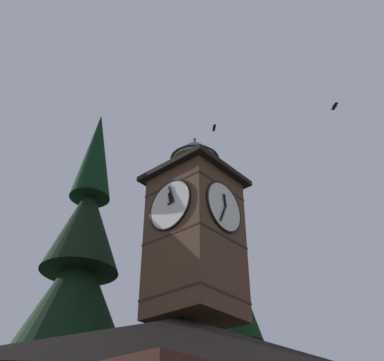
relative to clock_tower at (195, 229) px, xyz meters
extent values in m
pyramid|color=black|center=(0.85, 0.02, -5.93)|extent=(13.20, 10.67, 3.09)
cube|color=brown|center=(-0.02, -0.02, -0.90)|extent=(3.44, 3.44, 6.96)
cube|color=#3C291C|center=(-0.02, -0.02, -3.55)|extent=(3.48, 3.48, 0.10)
cube|color=#3C291C|center=(-0.02, -0.02, -0.94)|extent=(3.48, 3.48, 0.10)
cube|color=#3C291C|center=(-0.02, -0.02, 1.67)|extent=(3.48, 3.48, 0.10)
cylinder|color=white|center=(-0.02, 1.73, 0.54)|extent=(2.43, 0.10, 2.43)
torus|color=black|center=(-0.02, 1.76, 0.54)|extent=(2.53, 0.10, 2.53)
cube|color=black|center=(0.02, 1.83, 0.85)|extent=(0.20, 0.04, 0.62)
cube|color=black|center=(0.19, 1.83, 0.09)|extent=(0.49, 0.04, 0.94)
sphere|color=black|center=(-0.02, 1.84, 0.54)|extent=(0.10, 0.10, 0.10)
cylinder|color=white|center=(1.73, -0.02, 0.54)|extent=(0.10, 2.43, 2.43)
torus|color=black|center=(1.76, -0.02, 0.54)|extent=(0.10, 2.53, 2.53)
cube|color=black|center=(1.83, 0.05, 0.84)|extent=(0.04, 0.26, 0.62)
cube|color=black|center=(1.83, 0.13, 1.02)|extent=(0.04, 0.38, 0.97)
sphere|color=black|center=(1.84, -0.02, 0.54)|extent=(0.10, 0.10, 0.10)
cube|color=black|center=(-0.02, -0.02, 2.70)|extent=(4.14, 4.14, 0.25)
cylinder|color=#D1BC84|center=(-0.02, -0.02, 3.44)|extent=(2.26, 2.26, 1.23)
cylinder|color=#2D2319|center=(-0.02, -0.02, 3.03)|extent=(2.32, 2.32, 0.10)
cylinder|color=#2D2319|center=(-0.02, -0.02, 3.44)|extent=(2.32, 2.32, 0.10)
cylinder|color=#2D2319|center=(-0.02, -0.02, 3.85)|extent=(2.32, 2.32, 0.10)
cone|color=#424C5B|center=(-0.02, -0.02, 4.67)|extent=(2.56, 2.56, 1.23)
sphere|color=#424C5B|center=(-0.02, -0.02, 5.39)|extent=(0.16, 0.16, 0.16)
cone|color=black|center=(2.32, -5.51, -2.70)|extent=(5.52, 5.52, 5.97)
cone|color=black|center=(2.32, -5.51, 1.11)|extent=(3.85, 3.85, 5.10)
cone|color=black|center=(2.32, -5.51, 5.77)|extent=(2.17, 2.17, 5.90)
cone|color=black|center=(-9.54, -4.68, -3.44)|extent=(4.81, 4.81, 6.33)
cone|color=black|center=(-9.54, -4.68, 0.08)|extent=(3.37, 3.37, 5.56)
cone|color=black|center=(-9.54, -4.68, 4.20)|extent=(1.94, 1.94, 6.01)
sphere|color=silver|center=(-16.58, -29.54, 6.33)|extent=(2.28, 2.28, 2.28)
ellipsoid|color=black|center=(-4.76, -2.29, 10.44)|extent=(0.27, 0.27, 0.14)
cube|color=black|center=(-4.63, -2.16, 10.44)|extent=(0.37, 0.38, 0.03)
cube|color=black|center=(-4.88, -2.42, 10.44)|extent=(0.37, 0.38, 0.03)
ellipsoid|color=black|center=(-5.27, 5.96, 7.84)|extent=(0.30, 0.29, 0.15)
cube|color=black|center=(-5.17, 6.08, 7.84)|extent=(0.35, 0.36, 0.05)
cube|color=black|center=(-5.38, 5.85, 7.84)|extent=(0.35, 0.36, 0.05)
camera|label=1|loc=(14.74, 12.58, -10.01)|focal=43.01mm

